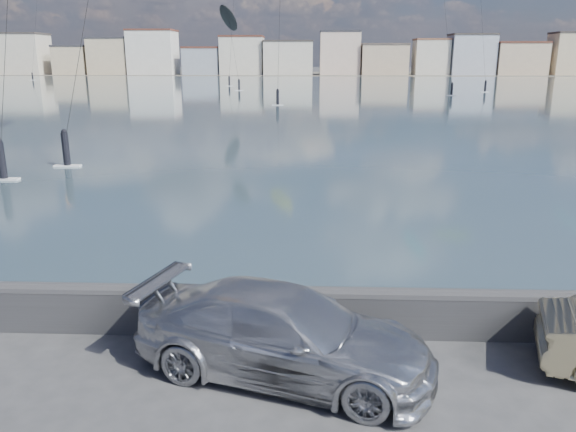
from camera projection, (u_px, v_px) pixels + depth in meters
name	position (u px, v px, depth m)	size (l,w,h in m)	color
ground	(217.00, 412.00, 9.15)	(700.00, 700.00, 0.00)	#333335
bay_water	(302.00, 91.00, 97.12)	(500.00, 177.00, 0.00)	#2D474E
far_shore_strip	(307.00, 74.00, 201.45)	(500.00, 60.00, 0.00)	#4C473D
seawall	(237.00, 308.00, 11.59)	(400.00, 0.36, 1.08)	#28282B
far_buildings	(311.00, 56.00, 186.30)	(240.79, 13.26, 14.60)	beige
car_silver	(284.00, 333.00, 10.07)	(2.22, 5.45, 1.58)	#BABCC2
kitesurfer_12	(229.00, 19.00, 106.84)	(5.84, 18.11, 15.56)	black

